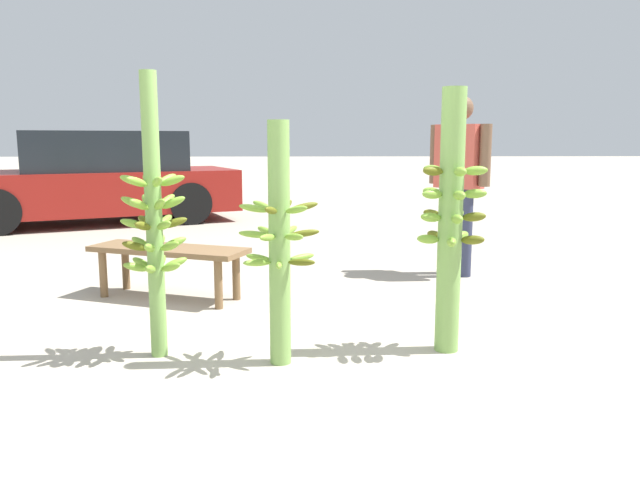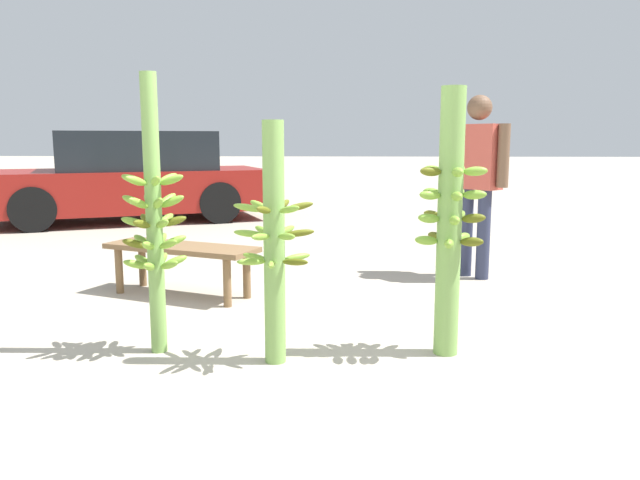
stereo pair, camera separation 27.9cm
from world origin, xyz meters
The scene contains 7 objects.
ground_plane centered at (0.00, 0.00, 0.00)m, with size 80.00×80.00×0.00m, color #A89E8C.
banana_stalk_left centered at (-0.76, 0.24, 0.78)m, with size 0.37×0.37×1.58m.
banana_stalk_center centered at (-0.06, 0.10, 0.67)m, with size 0.44×0.44×1.32m.
banana_stalk_right centered at (0.90, 0.28, 0.77)m, with size 0.40×0.39×1.50m.
vendor_person centered at (1.45, 2.31, 0.95)m, with size 0.49×0.52×1.59m.
market_bench centered at (-0.97, 1.53, 0.34)m, with size 1.29×0.81×0.40m.
parked_car centered at (-2.95, 5.99, 0.64)m, with size 4.33×3.11×1.33m.
Camera 2 is at (0.34, -3.19, 1.22)m, focal length 35.00 mm.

